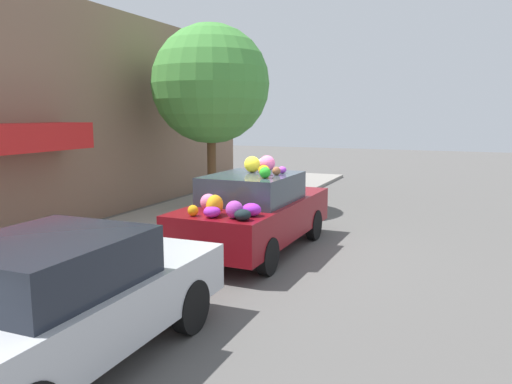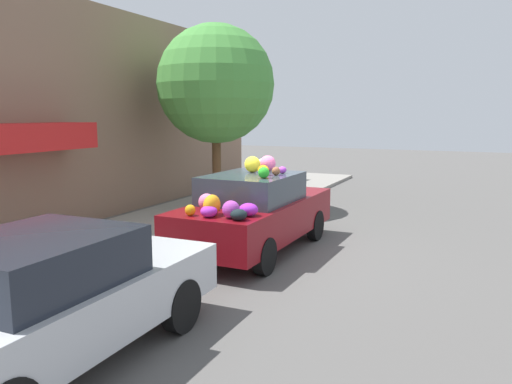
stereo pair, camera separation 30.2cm
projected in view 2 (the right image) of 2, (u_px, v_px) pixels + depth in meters
The scene contains 7 objects.
ground_plane at pixel (257, 251), 9.71m from camera, with size 60.00×60.00×0.00m, color #565451.
sidewalk_curb at pixel (144, 234), 10.82m from camera, with size 24.00×3.20×0.11m.
building_facade at pixel (58, 114), 11.28m from camera, with size 18.00×1.20×5.29m.
street_tree at pixel (216, 84), 13.29m from camera, with size 3.15×3.15×4.89m.
fire_hydrant at pixel (201, 213), 11.09m from camera, with size 0.20×0.20×0.70m.
art_car at pixel (255, 211), 9.55m from camera, with size 4.17×1.76×1.82m.
parked_car_plain at pixel (48, 299), 5.13m from camera, with size 4.06×1.78×1.44m.
Camera 2 is at (-8.55, -3.94, 2.62)m, focal length 35.00 mm.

